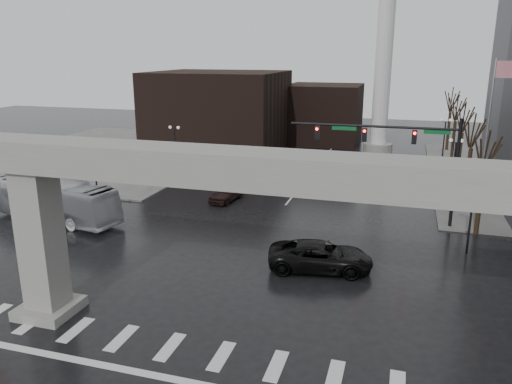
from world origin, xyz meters
TOP-DOWN VIEW (x-y plane):
  - ground at (0.00, 0.00)m, footprint 160.00×160.00m
  - sidewalk_nw at (-26.00, 36.00)m, footprint 28.00×36.00m
  - elevated_guideway at (1.26, 0.00)m, footprint 48.00×2.60m
  - building_far_left at (-14.00, 42.00)m, footprint 16.00×14.00m
  - building_far_mid at (-2.00, 52.00)m, footprint 10.00×10.00m
  - smokestack at (6.00, 46.00)m, footprint 3.60×3.60m
  - signal_mast_arm at (8.99, 18.80)m, footprint 12.12×0.43m
  - flagpole_assembly at (15.29, 22.00)m, footprint 2.06×0.12m
  - lamp_right_0 at (13.50, 14.00)m, footprint 1.22×0.32m
  - lamp_right_1 at (13.50, 28.00)m, footprint 1.22×0.32m
  - lamp_right_2 at (13.50, 42.00)m, footprint 1.22×0.32m
  - lamp_left_0 at (-13.50, 14.00)m, footprint 1.22×0.32m
  - lamp_left_1 at (-13.50, 28.00)m, footprint 1.22×0.32m
  - lamp_left_2 at (-13.50, 42.00)m, footprint 1.22×0.32m
  - tree_right_0 at (14.53, 18.02)m, footprint 1.09×1.58m
  - tree_right_1 at (14.53, 26.02)m, footprint 1.09×1.61m
  - tree_right_2 at (14.53, 34.02)m, footprint 1.10×1.63m
  - tree_right_3 at (14.53, 42.02)m, footprint 1.11×1.66m
  - tree_right_4 at (14.53, 50.02)m, footprint 1.12×1.69m
  - pickup_truck at (4.93, 8.84)m, footprint 6.46×3.74m
  - city_bus at (-15.94, 12.00)m, footprint 11.62×4.87m
  - far_car at (-5.19, 20.61)m, footprint 2.28×4.42m

SIDE VIEW (x-z plane):
  - ground at x=0.00m, z-range 0.00..0.00m
  - sidewalk_nw at x=-26.00m, z-range 0.00..0.15m
  - far_car at x=-5.19m, z-range 0.00..1.44m
  - pickup_truck at x=4.93m, z-range 0.00..1.69m
  - city_bus at x=-15.94m, z-range 0.00..3.15m
  - tree_right_0 at x=14.53m, z-range -0.97..6.54m
  - tree_right_1 at x=14.53m, z-range -0.99..6.69m
  - tree_right_2 at x=14.53m, z-range -1.01..6.84m
  - tree_right_3 at x=14.53m, z-range -1.03..6.99m
  - tree_right_4 at x=14.53m, z-range -1.05..7.14m
  - lamp_right_0 at x=13.50m, z-range 0.92..6.03m
  - lamp_right_1 at x=13.50m, z-range 0.92..6.03m
  - lamp_right_2 at x=13.50m, z-range 0.92..6.03m
  - lamp_left_0 at x=-13.50m, z-range 0.92..6.03m
  - lamp_left_1 at x=-13.50m, z-range 0.92..6.03m
  - lamp_left_2 at x=-13.50m, z-range 0.92..6.03m
  - building_far_mid at x=-2.00m, z-range 0.00..8.00m
  - building_far_left at x=-14.00m, z-range 0.00..10.00m
  - signal_mast_arm at x=8.99m, z-range 1.83..9.83m
  - elevated_guideway at x=1.26m, z-range 2.53..11.23m
  - flagpole_assembly at x=15.29m, z-range 1.53..13.53m
  - smokestack at x=6.00m, z-range -1.65..28.35m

